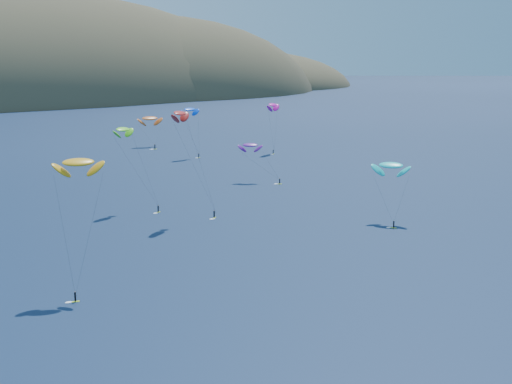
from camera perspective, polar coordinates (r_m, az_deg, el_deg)
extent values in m
ellipsoid|color=#3D3526|center=(651.77, -8.25, 7.02)|extent=(320.00, 220.00, 156.00)
ellipsoid|color=#3D3526|center=(741.49, -0.89, 8.02)|extent=(240.00, 180.00, 84.00)
cube|color=#DEFF1C|center=(124.32, -14.24, -8.49)|extent=(1.40, 0.67, 0.07)
cylinder|color=black|center=(124.04, -14.26, -8.13)|extent=(0.32, 0.32, 1.44)
sphere|color=#8C6047|center=(123.76, -14.28, -7.76)|extent=(0.24, 0.24, 0.24)
ellipsoid|color=orange|center=(126.70, -14.03, 2.33)|extent=(9.03, 5.64, 4.68)
cube|color=#DEFF1C|center=(184.62, -7.83, -1.62)|extent=(1.43, 1.03, 0.08)
cylinder|color=black|center=(184.42, -7.83, -1.35)|extent=(0.33, 0.33, 1.50)
sphere|color=#8C6047|center=(184.22, -7.84, -1.09)|extent=(0.25, 0.25, 0.25)
ellipsoid|color=#61E322|center=(187.51, -10.60, 4.95)|extent=(7.77, 6.29, 3.94)
cube|color=#DEFF1C|center=(272.64, -4.60, 2.75)|extent=(1.37, 0.68, 0.07)
cylinder|color=black|center=(272.52, -4.60, 2.92)|extent=(0.31, 0.31, 1.41)
sphere|color=#8C6047|center=(272.39, -4.61, 3.09)|extent=(0.24, 0.24, 0.24)
ellipsoid|color=#003DD2|center=(273.96, -5.32, 6.60)|extent=(8.94, 5.71, 4.61)
cube|color=#DEFF1C|center=(170.55, 10.95, -2.83)|extent=(1.14, 1.34, 0.08)
cylinder|color=black|center=(170.34, 10.96, -2.55)|extent=(0.32, 0.32, 1.47)
sphere|color=#8C6047|center=(170.13, 10.97, -2.28)|extent=(0.25, 0.25, 0.25)
ellipsoid|color=#0CC6C1|center=(176.24, 10.75, 2.12)|extent=(8.83, 9.81, 5.07)
cube|color=#DEFF1C|center=(220.25, 1.91, 0.65)|extent=(1.42, 1.15, 0.08)
cylinder|color=black|center=(220.08, 1.91, 0.88)|extent=(0.34, 0.34, 1.53)
sphere|color=#8C6047|center=(219.92, 1.91, 1.11)|extent=(0.26, 0.26, 0.26)
ellipsoid|color=#5B1384|center=(224.10, -0.47, 3.78)|extent=(8.03, 7.01, 4.12)
cube|color=#DEFF1C|center=(281.06, 1.38, 3.05)|extent=(1.39, 1.08, 0.08)
cylinder|color=black|center=(280.93, 1.38, 3.23)|extent=(0.33, 0.33, 1.49)
sphere|color=#8C6047|center=(280.81, 1.38, 3.41)|extent=(0.25, 0.25, 0.25)
ellipsoid|color=#E00BAA|center=(285.61, 1.36, 6.99)|extent=(9.38, 7.94, 4.79)
cube|color=#DEFF1C|center=(177.30, -3.37, -2.08)|extent=(1.44, 1.29, 0.08)
cylinder|color=black|center=(177.08, -3.37, -1.78)|extent=(0.35, 0.35, 1.61)
sphere|color=#8C6047|center=(176.86, -3.37, -1.49)|extent=(0.27, 0.27, 0.27)
ellipsoid|color=#B41F1A|center=(174.27, -6.12, 6.29)|extent=(7.92, 7.36, 4.14)
cube|color=#DEFF1C|center=(297.20, -8.09, 3.41)|extent=(1.69, 0.63, 0.09)
cylinder|color=black|center=(297.06, -8.09, 3.61)|extent=(0.39, 0.39, 1.77)
sphere|color=#8C6047|center=(296.92, -8.10, 3.81)|extent=(0.30, 0.30, 0.30)
ellipsoid|color=#C5551B|center=(306.78, -8.49, 5.86)|extent=(10.91, 5.85, 5.86)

